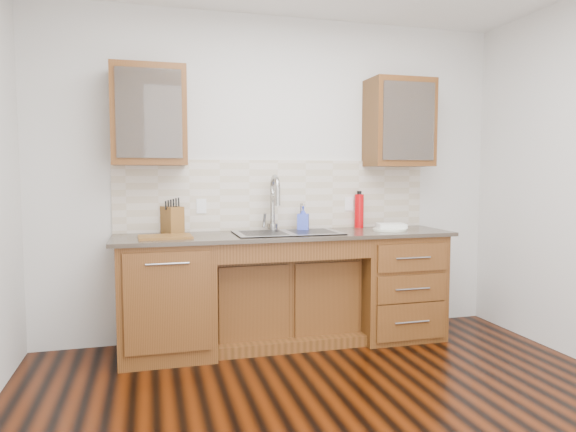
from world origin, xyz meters
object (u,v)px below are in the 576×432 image
object	(u,v)px
water_bottle	(359,211)
plate	(389,229)
knife_block	(172,220)
soap_bottle	(303,218)
cutting_board	(165,237)

from	to	relation	value
water_bottle	plate	bearing A→B (deg)	-60.68
knife_block	plate	bearing A→B (deg)	-31.45
soap_bottle	water_bottle	world-z (taller)	water_bottle
knife_block	cutting_board	size ratio (longest dim) A/B	0.56
knife_block	cutting_board	bearing A→B (deg)	-125.85
water_bottle	knife_block	size ratio (longest dim) A/B	1.37
soap_bottle	plate	distance (m)	0.73
water_bottle	cutting_board	xyz separation A→B (m)	(-1.68, -0.31, -0.14)
soap_bottle	cutting_board	distance (m)	1.16
soap_bottle	plate	xyz separation A→B (m)	(0.70, -0.18, -0.10)
soap_bottle	plate	size ratio (longest dim) A/B	0.73
water_bottle	plate	size ratio (longest dim) A/B	1.04
plate	cutting_board	bearing A→B (deg)	-178.94
water_bottle	plate	distance (m)	0.35
knife_block	cutting_board	world-z (taller)	knife_block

